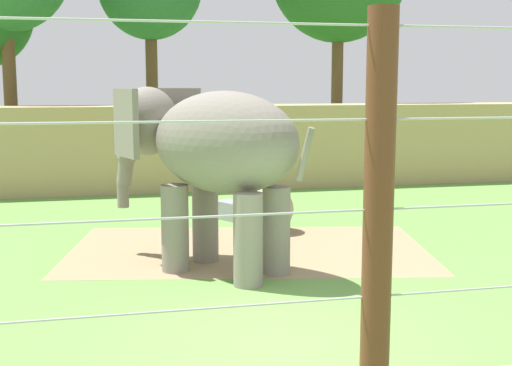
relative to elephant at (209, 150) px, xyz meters
name	(u,v)px	position (x,y,z in m)	size (l,w,h in m)	color
ground_plane	(279,337)	(0.36, -3.42, -2.12)	(120.00, 120.00, 0.00)	#609342
dirt_patch	(248,249)	(0.96, 1.28, -2.12)	(7.00, 4.17, 0.01)	#937F5B
embankment_wall	(175,147)	(0.36, 9.50, -0.83)	(36.00, 1.80, 2.59)	tan
elephant	(209,150)	(0.00, 0.00, 0.00)	(3.54, 3.67, 3.21)	gray
enrichment_ball	(271,209)	(1.78, 2.78, -1.61)	(1.02, 1.02, 1.02)	gray
cable_fence	(370,241)	(0.39, -6.32, -0.18)	(10.94, 0.26, 3.88)	brown
feed_trough	(240,212)	(1.35, 4.06, -1.90)	(1.15, 1.46, 0.44)	gray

